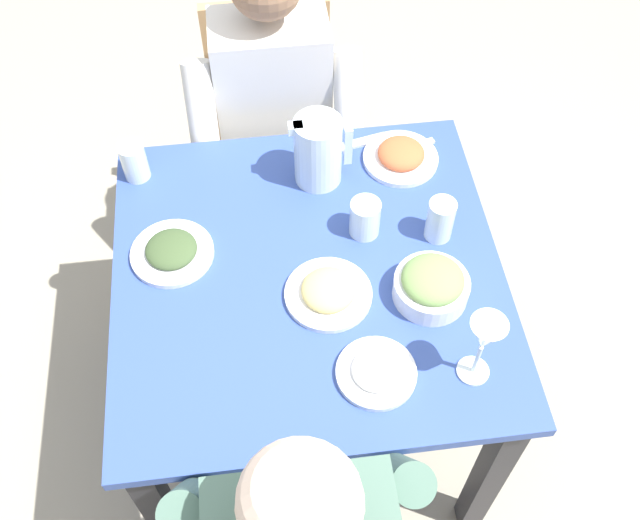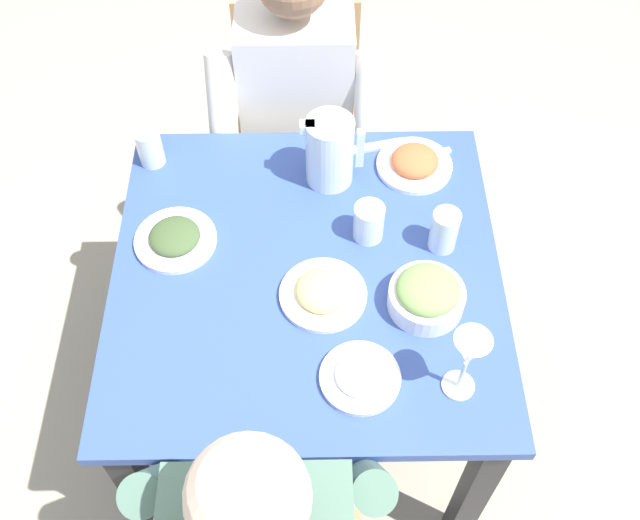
{
  "view_description": "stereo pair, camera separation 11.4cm",
  "coord_description": "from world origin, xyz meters",
  "px_view_note": "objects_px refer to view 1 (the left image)",
  "views": [
    {
      "loc": [
        -0.1,
        -0.98,
        2.14
      ],
      "look_at": [
        0.03,
        0.03,
        0.72
      ],
      "focal_mm": 41.18,
      "sensor_mm": 36.0,
      "label": 1
    },
    {
      "loc": [
        0.02,
        -0.99,
        2.14
      ],
      "look_at": [
        0.03,
        0.03,
        0.72
      ],
      "focal_mm": 41.18,
      "sensor_mm": 36.0,
      "label": 2
    }
  ],
  "objects_px": {
    "salad_bowl": "(432,285)",
    "water_glass_center": "(134,161)",
    "plate_yoghurt": "(376,372)",
    "chair_far": "(273,123)",
    "wine_glass": "(485,338)",
    "diner_far": "(277,135)",
    "plate_rice_curry": "(401,156)",
    "dining_table": "(309,299)",
    "water_glass_far_left": "(365,218)",
    "plate_fries": "(328,292)",
    "plate_dolmas": "(172,251)",
    "water_glass_near_right": "(440,220)",
    "water_pitcher": "(318,151)"
  },
  "relations": [
    {
      "from": "dining_table",
      "to": "chair_far",
      "type": "relative_size",
      "value": 1.05
    },
    {
      "from": "chair_far",
      "to": "plate_yoghurt",
      "type": "bearing_deg",
      "value": -82.36
    },
    {
      "from": "diner_far",
      "to": "water_pitcher",
      "type": "relative_size",
      "value": 6.13
    },
    {
      "from": "plate_dolmas",
      "to": "plate_fries",
      "type": "distance_m",
      "value": 0.39
    },
    {
      "from": "water_pitcher",
      "to": "plate_dolmas",
      "type": "distance_m",
      "value": 0.44
    },
    {
      "from": "plate_yoghurt",
      "to": "plate_fries",
      "type": "distance_m",
      "value": 0.22
    },
    {
      "from": "plate_rice_curry",
      "to": "plate_fries",
      "type": "height_order",
      "value": "plate_rice_curry"
    },
    {
      "from": "plate_rice_curry",
      "to": "salad_bowl",
      "type": "bearing_deg",
      "value": -91.83
    },
    {
      "from": "chair_far",
      "to": "salad_bowl",
      "type": "distance_m",
      "value": 0.95
    },
    {
      "from": "dining_table",
      "to": "water_glass_near_right",
      "type": "height_order",
      "value": "water_glass_near_right"
    },
    {
      "from": "dining_table",
      "to": "water_glass_far_left",
      "type": "xyz_separation_m",
      "value": [
        0.15,
        0.1,
        0.17
      ]
    },
    {
      "from": "water_pitcher",
      "to": "water_glass_far_left",
      "type": "relative_size",
      "value": 1.93
    },
    {
      "from": "diner_far",
      "to": "plate_fries",
      "type": "relative_size",
      "value": 5.81
    },
    {
      "from": "water_glass_near_right",
      "to": "wine_glass",
      "type": "bearing_deg",
      "value": -90.92
    },
    {
      "from": "diner_far",
      "to": "plate_rice_curry",
      "type": "height_order",
      "value": "diner_far"
    },
    {
      "from": "plate_yoghurt",
      "to": "water_glass_far_left",
      "type": "relative_size",
      "value": 1.75
    },
    {
      "from": "plate_dolmas",
      "to": "dining_table",
      "type": "bearing_deg",
      "value": -15.4
    },
    {
      "from": "chair_far",
      "to": "plate_rice_curry",
      "type": "distance_m",
      "value": 0.59
    },
    {
      "from": "dining_table",
      "to": "wine_glass",
      "type": "distance_m",
      "value": 0.51
    },
    {
      "from": "salad_bowl",
      "to": "plate_dolmas",
      "type": "height_order",
      "value": "salad_bowl"
    },
    {
      "from": "salad_bowl",
      "to": "wine_glass",
      "type": "relative_size",
      "value": 0.88
    },
    {
      "from": "chair_far",
      "to": "water_pitcher",
      "type": "xyz_separation_m",
      "value": [
        0.09,
        -0.47,
        0.33
      ]
    },
    {
      "from": "chair_far",
      "to": "plate_rice_curry",
      "type": "bearing_deg",
      "value": -54.53
    },
    {
      "from": "salad_bowl",
      "to": "water_glass_center",
      "type": "distance_m",
      "value": 0.81
    },
    {
      "from": "water_pitcher",
      "to": "chair_far",
      "type": "bearing_deg",
      "value": 100.73
    },
    {
      "from": "salad_bowl",
      "to": "plate_yoghurt",
      "type": "distance_m",
      "value": 0.24
    },
    {
      "from": "water_glass_near_right",
      "to": "salad_bowl",
      "type": "bearing_deg",
      "value": -108.16
    },
    {
      "from": "chair_far",
      "to": "water_pitcher",
      "type": "height_order",
      "value": "water_pitcher"
    },
    {
      "from": "plate_yoghurt",
      "to": "plate_rice_curry",
      "type": "xyz_separation_m",
      "value": [
        0.17,
        0.61,
        0.0
      ]
    },
    {
      "from": "water_pitcher",
      "to": "wine_glass",
      "type": "distance_m",
      "value": 0.65
    },
    {
      "from": "wine_glass",
      "to": "water_pitcher",
      "type": "bearing_deg",
      "value": 113.34
    },
    {
      "from": "plate_dolmas",
      "to": "wine_glass",
      "type": "height_order",
      "value": "wine_glass"
    },
    {
      "from": "diner_far",
      "to": "water_pitcher",
      "type": "bearing_deg",
      "value": -71.37
    },
    {
      "from": "plate_yoghurt",
      "to": "plate_rice_curry",
      "type": "height_order",
      "value": "plate_rice_curry"
    },
    {
      "from": "dining_table",
      "to": "plate_fries",
      "type": "distance_m",
      "value": 0.16
    },
    {
      "from": "wine_glass",
      "to": "chair_far",
      "type": "bearing_deg",
      "value": 108.02
    },
    {
      "from": "plate_yoghurt",
      "to": "water_glass_near_right",
      "type": "xyz_separation_m",
      "value": [
        0.21,
        0.35,
        0.04
      ]
    },
    {
      "from": "plate_yoghurt",
      "to": "salad_bowl",
      "type": "bearing_deg",
      "value": 49.8
    },
    {
      "from": "water_glass_far_left",
      "to": "water_glass_near_right",
      "type": "xyz_separation_m",
      "value": [
        0.18,
        -0.03,
        0.01
      ]
    },
    {
      "from": "plate_dolmas",
      "to": "water_glass_far_left",
      "type": "xyz_separation_m",
      "value": [
        0.46,
        0.02,
        0.03
      ]
    },
    {
      "from": "water_glass_far_left",
      "to": "wine_glass",
      "type": "height_order",
      "value": "wine_glass"
    },
    {
      "from": "salad_bowl",
      "to": "diner_far",
      "type": "bearing_deg",
      "value": 114.3
    },
    {
      "from": "chair_far",
      "to": "wine_glass",
      "type": "relative_size",
      "value": 4.44
    },
    {
      "from": "plate_rice_curry",
      "to": "water_glass_far_left",
      "type": "relative_size",
      "value": 2.0
    },
    {
      "from": "wine_glass",
      "to": "plate_yoghurt",
      "type": "bearing_deg",
      "value": 174.71
    },
    {
      "from": "water_pitcher",
      "to": "plate_fries",
      "type": "xyz_separation_m",
      "value": [
        -0.02,
        -0.37,
        -0.08
      ]
    },
    {
      "from": "dining_table",
      "to": "water_glass_center",
      "type": "height_order",
      "value": "water_glass_center"
    },
    {
      "from": "diner_far",
      "to": "chair_far",
      "type": "bearing_deg",
      "value": 90.0
    },
    {
      "from": "salad_bowl",
      "to": "water_glass_near_right",
      "type": "distance_m",
      "value": 0.18
    },
    {
      "from": "plate_rice_curry",
      "to": "water_glass_far_left",
      "type": "height_order",
      "value": "water_glass_far_left"
    }
  ]
}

